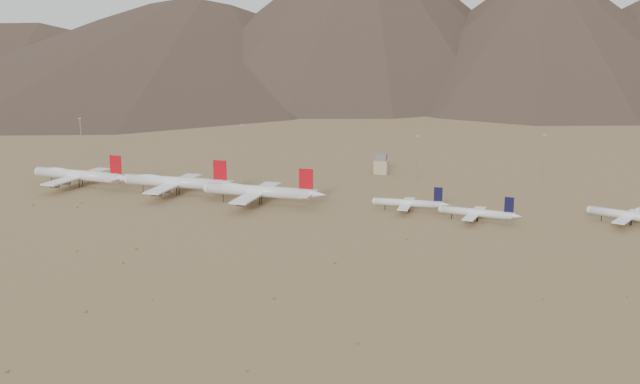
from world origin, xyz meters
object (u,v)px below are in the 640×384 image
(widebody_centre, at_px, (176,182))
(narrowbody_b, at_px, (478,213))
(widebody_east, at_px, (259,191))
(narrowbody_a, at_px, (410,203))
(control_tower, at_px, (381,165))
(widebody_west, at_px, (79,175))

(widebody_centre, xyz_separation_m, narrowbody_b, (158.91, -13.07, -2.66))
(narrowbody_b, bearing_deg, widebody_east, -174.21)
(narrowbody_a, bearing_deg, narrowbody_b, -19.34)
(widebody_east, distance_m, narrowbody_b, 109.55)
(narrowbody_b, relative_size, control_tower, 3.25)
(widebody_west, bearing_deg, widebody_east, 0.04)
(narrowbody_a, bearing_deg, widebody_west, 176.81)
(narrowbody_a, bearing_deg, control_tower, 108.39)
(widebody_west, height_order, widebody_centre, widebody_centre)
(widebody_west, bearing_deg, narrowbody_a, 4.28)
(widebody_centre, xyz_separation_m, narrowbody_a, (125.15, -2.21, -2.75))
(widebody_centre, height_order, control_tower, widebody_centre)
(widebody_west, distance_m, widebody_east, 110.40)
(widebody_west, height_order, narrowbody_a, widebody_west)
(widebody_east, distance_m, control_tower, 103.43)
(widebody_centre, relative_size, narrowbody_a, 1.75)
(narrowbody_b, bearing_deg, widebody_centre, -176.35)
(narrowbody_a, relative_size, narrowbody_b, 0.98)
(narrowbody_a, height_order, control_tower, narrowbody_a)
(widebody_centre, bearing_deg, widebody_east, -8.45)
(widebody_west, xyz_separation_m, narrowbody_b, (219.23, -16.31, -2.47))
(widebody_east, height_order, narrowbody_a, widebody_east)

